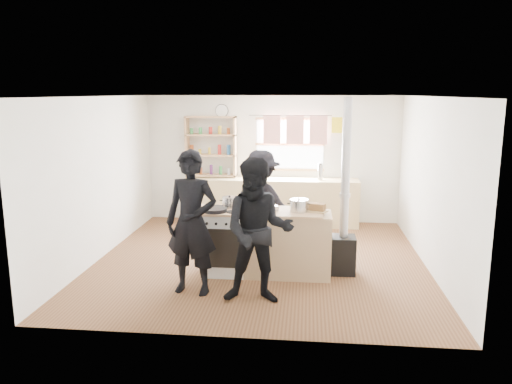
{
  "coord_description": "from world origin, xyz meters",
  "views": [
    {
      "loc": [
        0.7,
        -7.34,
        2.56
      ],
      "look_at": [
        -0.05,
        -0.1,
        1.1
      ],
      "focal_mm": 35.0,
      "sensor_mm": 36.0,
      "label": 1
    }
  ],
  "objects_px": {
    "cooking_island": "(266,242)",
    "bread_board": "(317,208)",
    "roast_tray": "(264,207)",
    "person_near_right": "(258,231)",
    "thermos": "(320,172)",
    "stockpot_stove": "(230,202)",
    "stockpot_counter": "(299,205)",
    "skillet_greens": "(215,210)",
    "person_far": "(261,203)",
    "person_near_left": "(192,223)",
    "flue_heater": "(344,230)"
  },
  "relations": [
    {
      "from": "person_near_left",
      "to": "cooking_island",
      "type": "bearing_deg",
      "value": 49.76
    },
    {
      "from": "roast_tray",
      "to": "bread_board",
      "type": "distance_m",
      "value": 0.74
    },
    {
      "from": "stockpot_stove",
      "to": "flue_heater",
      "type": "bearing_deg",
      "value": 0.18
    },
    {
      "from": "person_far",
      "to": "roast_tray",
      "type": "bearing_deg",
      "value": 113.31
    },
    {
      "from": "stockpot_counter",
      "to": "thermos",
      "type": "bearing_deg",
      "value": 82.82
    },
    {
      "from": "bread_board",
      "to": "skillet_greens",
      "type": "bearing_deg",
      "value": -174.41
    },
    {
      "from": "bread_board",
      "to": "person_far",
      "type": "relative_size",
      "value": 0.2
    },
    {
      "from": "stockpot_stove",
      "to": "skillet_greens",
      "type": "bearing_deg",
      "value": -120.77
    },
    {
      "from": "stockpot_stove",
      "to": "person_far",
      "type": "relative_size",
      "value": 0.13
    },
    {
      "from": "stockpot_stove",
      "to": "flue_heater",
      "type": "relative_size",
      "value": 0.09
    },
    {
      "from": "thermos",
      "to": "roast_tray",
      "type": "xyz_separation_m",
      "value": [
        -0.84,
        -2.74,
        -0.08
      ]
    },
    {
      "from": "stockpot_stove",
      "to": "person_near_left",
      "type": "xyz_separation_m",
      "value": [
        -0.35,
        -0.9,
        -0.08
      ]
    },
    {
      "from": "roast_tray",
      "to": "bread_board",
      "type": "xyz_separation_m",
      "value": [
        0.74,
        -0.04,
        0.01
      ]
    },
    {
      "from": "bread_board",
      "to": "flue_heater",
      "type": "xyz_separation_m",
      "value": [
        0.39,
        0.14,
        -0.34
      ]
    },
    {
      "from": "flue_heater",
      "to": "person_near_left",
      "type": "bearing_deg",
      "value": -155.42
    },
    {
      "from": "stockpot_counter",
      "to": "person_near_left",
      "type": "bearing_deg",
      "value": -150.77
    },
    {
      "from": "stockpot_counter",
      "to": "bread_board",
      "type": "bearing_deg",
      "value": 3.01
    },
    {
      "from": "stockpot_stove",
      "to": "cooking_island",
      "type": "bearing_deg",
      "value": -13.02
    },
    {
      "from": "cooking_island",
      "to": "bread_board",
      "type": "bearing_deg",
      "value": -0.8
    },
    {
      "from": "stockpot_counter",
      "to": "stockpot_stove",
      "type": "bearing_deg",
      "value": 171.51
    },
    {
      "from": "thermos",
      "to": "cooking_island",
      "type": "bearing_deg",
      "value": -106.18
    },
    {
      "from": "stockpot_stove",
      "to": "roast_tray",
      "type": "bearing_deg",
      "value": -10.91
    },
    {
      "from": "skillet_greens",
      "to": "stockpot_counter",
      "type": "distance_m",
      "value": 1.17
    },
    {
      "from": "roast_tray",
      "to": "person_near_right",
      "type": "relative_size",
      "value": 0.23
    },
    {
      "from": "roast_tray",
      "to": "bread_board",
      "type": "bearing_deg",
      "value": -2.91
    },
    {
      "from": "person_near_right",
      "to": "person_far",
      "type": "height_order",
      "value": "person_near_right"
    },
    {
      "from": "stockpot_counter",
      "to": "person_far",
      "type": "height_order",
      "value": "person_far"
    },
    {
      "from": "skillet_greens",
      "to": "flue_heater",
      "type": "distance_m",
      "value": 1.84
    },
    {
      "from": "person_near_left",
      "to": "person_near_right",
      "type": "xyz_separation_m",
      "value": [
        0.87,
        -0.21,
        -0.03
      ]
    },
    {
      "from": "stockpot_counter",
      "to": "person_near_left",
      "type": "distance_m",
      "value": 1.54
    },
    {
      "from": "skillet_greens",
      "to": "person_far",
      "type": "distance_m",
      "value": 1.15
    },
    {
      "from": "stockpot_stove",
      "to": "person_near_right",
      "type": "distance_m",
      "value": 1.23
    },
    {
      "from": "thermos",
      "to": "person_near_left",
      "type": "xyz_separation_m",
      "value": [
        -1.7,
        -3.54,
        -0.12
      ]
    },
    {
      "from": "bread_board",
      "to": "person_far",
      "type": "height_order",
      "value": "person_far"
    },
    {
      "from": "roast_tray",
      "to": "person_near_right",
      "type": "bearing_deg",
      "value": -89.18
    },
    {
      "from": "skillet_greens",
      "to": "person_near_right",
      "type": "xyz_separation_m",
      "value": [
        0.69,
        -0.83,
        -0.06
      ]
    },
    {
      "from": "person_far",
      "to": "stockpot_stove",
      "type": "bearing_deg",
      "value": 77.17
    },
    {
      "from": "skillet_greens",
      "to": "person_far",
      "type": "relative_size",
      "value": 0.28
    },
    {
      "from": "stockpot_stove",
      "to": "person_far",
      "type": "xyz_separation_m",
      "value": [
        0.38,
        0.74,
        -0.17
      ]
    },
    {
      "from": "cooking_island",
      "to": "person_near_left",
      "type": "bearing_deg",
      "value": -139.0
    },
    {
      "from": "stockpot_counter",
      "to": "roast_tray",
      "type": "bearing_deg",
      "value": 174.08
    },
    {
      "from": "skillet_greens",
      "to": "stockpot_counter",
      "type": "relative_size",
      "value": 1.85
    },
    {
      "from": "thermos",
      "to": "stockpot_stove",
      "type": "relative_size",
      "value": 1.4
    },
    {
      "from": "thermos",
      "to": "person_far",
      "type": "distance_m",
      "value": 2.15
    },
    {
      "from": "cooking_island",
      "to": "person_far",
      "type": "height_order",
      "value": "person_far"
    },
    {
      "from": "cooking_island",
      "to": "roast_tray",
      "type": "xyz_separation_m",
      "value": [
        -0.03,
        0.03,
        0.5
      ]
    },
    {
      "from": "bread_board",
      "to": "thermos",
      "type": "bearing_deg",
      "value": 87.89
    },
    {
      "from": "cooking_island",
      "to": "bread_board",
      "type": "distance_m",
      "value": 0.87
    },
    {
      "from": "flue_heater",
      "to": "roast_tray",
      "type": "bearing_deg",
      "value": -174.75
    },
    {
      "from": "skillet_greens",
      "to": "bread_board",
      "type": "xyz_separation_m",
      "value": [
        1.41,
        0.14,
        0.02
      ]
    }
  ]
}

